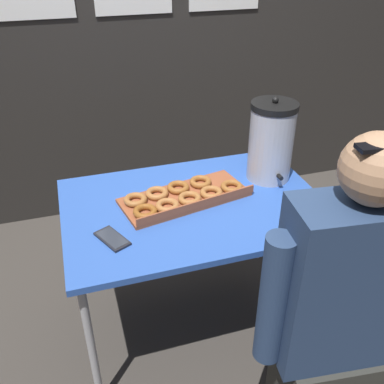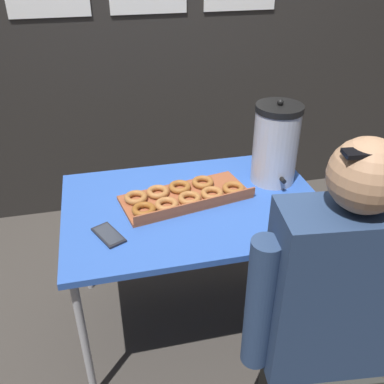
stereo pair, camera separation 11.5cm
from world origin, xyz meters
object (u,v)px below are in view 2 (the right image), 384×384
Objects in this scene: donut_box at (183,196)px; person_seated at (330,324)px; cell_phone at (109,235)px; coffee_urn at (276,144)px.

person_seated reaches higher than donut_box.
donut_box reaches higher than cell_phone.
person_seated reaches higher than coffee_urn.
coffee_urn is 0.31× the size of person_seated.
cell_phone is 0.87m from person_seated.
person_seated is at bearing -75.05° from donut_box.
coffee_urn is at bearing -1.12° from donut_box.
donut_box is 0.80m from person_seated.
cell_phone is at bearing -161.65° from donut_box.
donut_box is at bearing -57.25° from person_seated.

